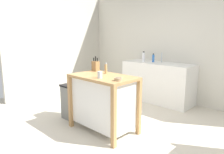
# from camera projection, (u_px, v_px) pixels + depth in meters

# --- Properties ---
(ground_plane) EXTENTS (6.19, 6.19, 0.00)m
(ground_plane) POSITION_uv_depth(u_px,v_px,m) (106.00, 132.00, 3.30)
(ground_plane) COLOR beige
(ground_plane) RESTS_ON ground
(wall_back) EXTENTS (5.19, 0.10, 2.60)m
(wall_back) POSITION_uv_depth(u_px,v_px,m) (178.00, 44.00, 4.66)
(wall_back) COLOR beige
(wall_back) RESTS_ON ground
(wall_left) EXTENTS (0.10, 2.88, 2.60)m
(wall_left) POSITION_uv_depth(u_px,v_px,m) (58.00, 43.00, 5.40)
(wall_left) COLOR beige
(wall_left) RESTS_ON ground
(kitchen_island) EXTENTS (1.04, 0.61, 0.89)m
(kitchen_island) POSITION_uv_depth(u_px,v_px,m) (103.00, 100.00, 3.27)
(kitchen_island) COLOR #AD7F4C
(kitchen_island) RESTS_ON ground
(knife_block) EXTENTS (0.11, 0.09, 0.25)m
(knife_block) POSITION_uv_depth(u_px,v_px,m) (96.00, 66.00, 3.59)
(knife_block) COLOR #9E7042
(knife_block) RESTS_ON kitchen_island
(bowl_stoneware_deep) EXTENTS (0.11, 0.11, 0.04)m
(bowl_stoneware_deep) POSITION_uv_depth(u_px,v_px,m) (118.00, 79.00, 2.83)
(bowl_stoneware_deep) COLOR tan
(bowl_stoneware_deep) RESTS_ON kitchen_island
(drinking_cup) EXTENTS (0.07, 0.07, 0.10)m
(drinking_cup) POSITION_uv_depth(u_px,v_px,m) (100.00, 75.00, 2.99)
(drinking_cup) COLOR silver
(drinking_cup) RESTS_ON kitchen_island
(pepper_grinder) EXTENTS (0.04, 0.04, 0.18)m
(pepper_grinder) POSITION_uv_depth(u_px,v_px,m) (106.00, 68.00, 3.34)
(pepper_grinder) COLOR tan
(pepper_grinder) RESTS_ON kitchen_island
(trash_bin) EXTENTS (0.36, 0.28, 0.63)m
(trash_bin) POSITION_uv_depth(u_px,v_px,m) (72.00, 102.00, 3.78)
(trash_bin) COLOR slate
(trash_bin) RESTS_ON ground
(sink_counter) EXTENTS (1.60, 0.60, 0.89)m
(sink_counter) POSITION_uv_depth(u_px,v_px,m) (157.00, 82.00, 4.77)
(sink_counter) COLOR white
(sink_counter) RESTS_ON ground
(sink_faucet) EXTENTS (0.02, 0.02, 0.22)m
(sink_faucet) POSITION_uv_depth(u_px,v_px,m) (162.00, 57.00, 4.76)
(sink_faucet) COLOR #B7BCC1
(sink_faucet) RESTS_ON sink_counter
(bottle_spray_cleaner) EXTENTS (0.06, 0.06, 0.24)m
(bottle_spray_cleaner) POSITION_uv_depth(u_px,v_px,m) (143.00, 57.00, 4.82)
(bottle_spray_cleaner) COLOR white
(bottle_spray_cleaner) RESTS_ON sink_counter
(bottle_hand_soap) EXTENTS (0.05, 0.05, 0.20)m
(bottle_hand_soap) POSITION_uv_depth(u_px,v_px,m) (153.00, 58.00, 4.78)
(bottle_hand_soap) COLOR blue
(bottle_hand_soap) RESTS_ON sink_counter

